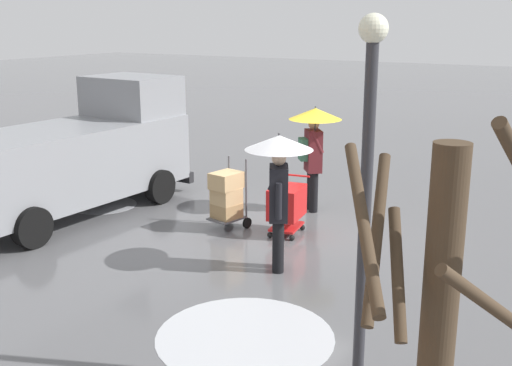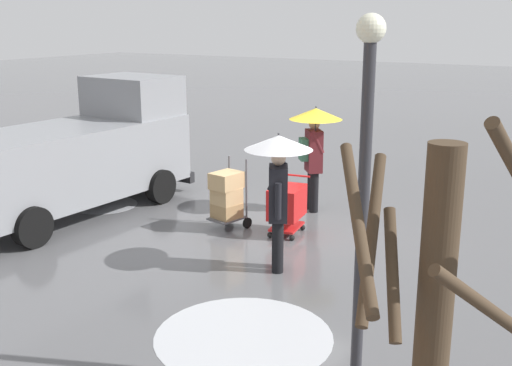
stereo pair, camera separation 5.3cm
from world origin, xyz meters
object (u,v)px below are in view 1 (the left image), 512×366
street_lamp (367,172)px  bare_tree_near (434,347)px  shopping_cart_vendor (287,204)px  cargo_van_parked_right (76,154)px  hand_dolly_boxes (227,196)px  pedestrian_black_side (279,170)px  pedestrian_pink_side (314,135)px

street_lamp → bare_tree_near: bearing=123.3°
shopping_cart_vendor → cargo_van_parked_right: bearing=11.7°
cargo_van_parked_right → street_lamp: street_lamp is taller
hand_dolly_boxes → street_lamp: (-4.03, 3.68, 1.73)m
pedestrian_black_side → pedestrian_pink_side: bearing=-74.4°
pedestrian_pink_side → hand_dolly_boxes: bearing=64.2°
hand_dolly_boxes → bare_tree_near: size_ratio=0.39×
cargo_van_parked_right → shopping_cart_vendor: bearing=-168.3°
hand_dolly_boxes → bare_tree_near: 7.66m
hand_dolly_boxes → street_lamp: 5.73m
shopping_cart_vendor → bare_tree_near: bearing=125.5°
shopping_cart_vendor → street_lamp: 5.30m
pedestrian_pink_side → pedestrian_black_side: (-0.84, 3.01, 0.01)m
cargo_van_parked_right → pedestrian_black_side: size_ratio=2.53×
pedestrian_pink_side → bare_tree_near: bare_tree_near is taller
hand_dolly_boxes → pedestrian_black_side: bearing=145.3°
hand_dolly_boxes → pedestrian_black_side: size_ratio=0.61×
pedestrian_pink_side → street_lamp: 6.39m
shopping_cart_vendor → street_lamp: (-2.96, 4.01, 1.80)m
shopping_cart_vendor → hand_dolly_boxes: hand_dolly_boxes is taller
shopping_cart_vendor → pedestrian_pink_side: 1.81m
street_lamp → cargo_van_parked_right: bearing=-23.3°
cargo_van_parked_right → pedestrian_black_side: cargo_van_parked_right is taller
bare_tree_near → street_lamp: size_ratio=0.87×
shopping_cart_vendor → bare_tree_near: bare_tree_near is taller
pedestrian_black_side → street_lamp: size_ratio=0.56×
pedestrian_black_side → bare_tree_near: bare_tree_near is taller
hand_dolly_boxes → bare_tree_near: bare_tree_near is taller
hand_dolly_boxes → pedestrian_black_side: (-1.72, 1.19, 0.94)m
hand_dolly_boxes → pedestrian_black_side: pedestrian_black_side is taller
pedestrian_pink_side → pedestrian_black_side: same height
pedestrian_black_side → street_lamp: 3.49m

